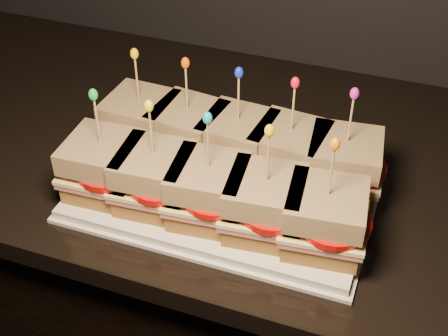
% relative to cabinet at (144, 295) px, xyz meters
% --- Properties ---
extents(cabinet, '(2.25, 0.59, 0.83)m').
position_rel_cabinet_xyz_m(cabinet, '(0.00, 0.00, 0.00)').
color(cabinet, black).
rests_on(cabinet, ground).
extents(granite_slab, '(2.29, 0.63, 0.03)m').
position_rel_cabinet_xyz_m(granite_slab, '(0.00, -0.00, 0.43)').
color(granite_slab, black).
rests_on(granite_slab, cabinet).
extents(platter, '(0.41, 0.25, 0.02)m').
position_rel_cabinet_xyz_m(platter, '(0.23, -0.13, 0.46)').
color(platter, white).
rests_on(platter, granite_slab).
extents(platter_rim, '(0.42, 0.27, 0.01)m').
position_rel_cabinet_xyz_m(platter_rim, '(0.23, -0.13, 0.45)').
color(platter_rim, white).
rests_on(platter_rim, granite_slab).
extents(sandwich_0_bread_bot, '(0.10, 0.10, 0.03)m').
position_rel_cabinet_xyz_m(sandwich_0_bread_bot, '(0.07, -0.07, 0.48)').
color(sandwich_0_bread_bot, brown).
rests_on(sandwich_0_bread_bot, platter).
extents(sandwich_0_ham, '(0.11, 0.10, 0.01)m').
position_rel_cabinet_xyz_m(sandwich_0_ham, '(0.07, -0.07, 0.49)').
color(sandwich_0_ham, '#CD635C').
rests_on(sandwich_0_ham, sandwich_0_bread_bot).
extents(sandwich_0_cheese, '(0.11, 0.11, 0.01)m').
position_rel_cabinet_xyz_m(sandwich_0_cheese, '(0.07, -0.07, 0.50)').
color(sandwich_0_cheese, '#FEEF98').
rests_on(sandwich_0_cheese, sandwich_0_ham).
extents(sandwich_0_tomato, '(0.09, 0.09, 0.01)m').
position_rel_cabinet_xyz_m(sandwich_0_tomato, '(0.08, -0.07, 0.51)').
color(sandwich_0_tomato, red).
rests_on(sandwich_0_tomato, sandwich_0_cheese).
extents(sandwich_0_bread_top, '(0.10, 0.10, 0.03)m').
position_rel_cabinet_xyz_m(sandwich_0_bread_top, '(0.07, -0.07, 0.53)').
color(sandwich_0_bread_top, '#532C11').
rests_on(sandwich_0_bread_top, sandwich_0_tomato).
extents(sandwich_0_pick, '(0.00, 0.00, 0.09)m').
position_rel_cabinet_xyz_m(sandwich_0_pick, '(0.07, -0.07, 0.58)').
color(sandwich_0_pick, tan).
rests_on(sandwich_0_pick, sandwich_0_bread_top).
extents(sandwich_0_frill, '(0.01, 0.01, 0.02)m').
position_rel_cabinet_xyz_m(sandwich_0_frill, '(0.07, -0.07, 0.62)').
color(sandwich_0_frill, yellow).
rests_on(sandwich_0_frill, sandwich_0_pick).
extents(sandwich_1_bread_bot, '(0.11, 0.11, 0.03)m').
position_rel_cabinet_xyz_m(sandwich_1_bread_bot, '(0.15, -0.07, 0.48)').
color(sandwich_1_bread_bot, brown).
rests_on(sandwich_1_bread_bot, platter).
extents(sandwich_1_ham, '(0.12, 0.11, 0.01)m').
position_rel_cabinet_xyz_m(sandwich_1_ham, '(0.15, -0.07, 0.49)').
color(sandwich_1_ham, '#CD635C').
rests_on(sandwich_1_ham, sandwich_1_bread_bot).
extents(sandwich_1_cheese, '(0.12, 0.11, 0.01)m').
position_rel_cabinet_xyz_m(sandwich_1_cheese, '(0.15, -0.07, 0.50)').
color(sandwich_1_cheese, '#FEEF98').
rests_on(sandwich_1_cheese, sandwich_1_ham).
extents(sandwich_1_tomato, '(0.09, 0.09, 0.01)m').
position_rel_cabinet_xyz_m(sandwich_1_tomato, '(0.16, -0.07, 0.51)').
color(sandwich_1_tomato, red).
rests_on(sandwich_1_tomato, sandwich_1_cheese).
extents(sandwich_1_bread_top, '(0.11, 0.11, 0.03)m').
position_rel_cabinet_xyz_m(sandwich_1_bread_top, '(0.15, -0.07, 0.53)').
color(sandwich_1_bread_top, '#532C11').
rests_on(sandwich_1_bread_top, sandwich_1_tomato).
extents(sandwich_1_pick, '(0.00, 0.00, 0.09)m').
position_rel_cabinet_xyz_m(sandwich_1_pick, '(0.15, -0.07, 0.58)').
color(sandwich_1_pick, tan).
rests_on(sandwich_1_pick, sandwich_1_bread_top).
extents(sandwich_1_frill, '(0.01, 0.01, 0.02)m').
position_rel_cabinet_xyz_m(sandwich_1_frill, '(0.15, -0.07, 0.62)').
color(sandwich_1_frill, '#EB5407').
rests_on(sandwich_1_frill, sandwich_1_pick).
extents(sandwich_2_bread_bot, '(0.10, 0.10, 0.03)m').
position_rel_cabinet_xyz_m(sandwich_2_bread_bot, '(0.23, -0.07, 0.48)').
color(sandwich_2_bread_bot, brown).
rests_on(sandwich_2_bread_bot, platter).
extents(sandwich_2_ham, '(0.11, 0.11, 0.01)m').
position_rel_cabinet_xyz_m(sandwich_2_ham, '(0.23, -0.07, 0.49)').
color(sandwich_2_ham, '#CD635C').
rests_on(sandwich_2_ham, sandwich_2_bread_bot).
extents(sandwich_2_cheese, '(0.11, 0.11, 0.01)m').
position_rel_cabinet_xyz_m(sandwich_2_cheese, '(0.23, -0.07, 0.50)').
color(sandwich_2_cheese, '#FEEF98').
rests_on(sandwich_2_cheese, sandwich_2_ham).
extents(sandwich_2_tomato, '(0.09, 0.09, 0.01)m').
position_rel_cabinet_xyz_m(sandwich_2_tomato, '(0.24, -0.07, 0.51)').
color(sandwich_2_tomato, red).
rests_on(sandwich_2_tomato, sandwich_2_cheese).
extents(sandwich_2_bread_top, '(0.10, 0.10, 0.03)m').
position_rel_cabinet_xyz_m(sandwich_2_bread_top, '(0.23, -0.07, 0.53)').
color(sandwich_2_bread_top, '#532C11').
rests_on(sandwich_2_bread_top, sandwich_2_tomato).
extents(sandwich_2_pick, '(0.00, 0.00, 0.09)m').
position_rel_cabinet_xyz_m(sandwich_2_pick, '(0.23, -0.07, 0.58)').
color(sandwich_2_pick, tan).
rests_on(sandwich_2_pick, sandwich_2_bread_top).
extents(sandwich_2_frill, '(0.01, 0.01, 0.02)m').
position_rel_cabinet_xyz_m(sandwich_2_frill, '(0.23, -0.07, 0.62)').
color(sandwich_2_frill, '#1426D9').
rests_on(sandwich_2_frill, sandwich_2_pick).
extents(sandwich_3_bread_bot, '(0.10, 0.10, 0.03)m').
position_rel_cabinet_xyz_m(sandwich_3_bread_bot, '(0.31, -0.07, 0.48)').
color(sandwich_3_bread_bot, brown).
rests_on(sandwich_3_bread_bot, platter).
extents(sandwich_3_ham, '(0.11, 0.11, 0.01)m').
position_rel_cabinet_xyz_m(sandwich_3_ham, '(0.31, -0.07, 0.49)').
color(sandwich_3_ham, '#CD635C').
rests_on(sandwich_3_ham, sandwich_3_bread_bot).
extents(sandwich_3_cheese, '(0.12, 0.11, 0.01)m').
position_rel_cabinet_xyz_m(sandwich_3_cheese, '(0.31, -0.07, 0.50)').
color(sandwich_3_cheese, '#FEEF98').
rests_on(sandwich_3_cheese, sandwich_3_ham).
extents(sandwich_3_tomato, '(0.09, 0.09, 0.01)m').
position_rel_cabinet_xyz_m(sandwich_3_tomato, '(0.32, -0.07, 0.51)').
color(sandwich_3_tomato, red).
rests_on(sandwich_3_tomato, sandwich_3_cheese).
extents(sandwich_3_bread_top, '(0.11, 0.11, 0.03)m').
position_rel_cabinet_xyz_m(sandwich_3_bread_top, '(0.31, -0.07, 0.53)').
color(sandwich_3_bread_top, '#532C11').
rests_on(sandwich_3_bread_top, sandwich_3_tomato).
extents(sandwich_3_pick, '(0.00, 0.00, 0.09)m').
position_rel_cabinet_xyz_m(sandwich_3_pick, '(0.31, -0.07, 0.58)').
color(sandwich_3_pick, tan).
rests_on(sandwich_3_pick, sandwich_3_bread_top).
extents(sandwich_3_frill, '(0.01, 0.01, 0.02)m').
position_rel_cabinet_xyz_m(sandwich_3_frill, '(0.31, -0.07, 0.62)').
color(sandwich_3_frill, red).
rests_on(sandwich_3_frill, sandwich_3_pick).
extents(sandwich_4_bread_bot, '(0.10, 0.10, 0.03)m').
position_rel_cabinet_xyz_m(sandwich_4_bread_bot, '(0.38, -0.07, 0.48)').
color(sandwich_4_bread_bot, brown).
rests_on(sandwich_4_bread_bot, platter).
extents(sandwich_4_ham, '(0.11, 0.11, 0.01)m').
position_rel_cabinet_xyz_m(sandwich_4_ham, '(0.38, -0.07, 0.49)').
color(sandwich_4_ham, '#CD635C').
rests_on(sandwich_4_ham, sandwich_4_bread_bot).
extents(sandwich_4_cheese, '(0.12, 0.11, 0.01)m').
position_rel_cabinet_xyz_m(sandwich_4_cheese, '(0.38, -0.07, 0.50)').
color(sandwich_4_cheese, '#FEEF98').
rests_on(sandwich_4_cheese, sandwich_4_ham).
extents(sandwich_4_tomato, '(0.09, 0.09, 0.01)m').
position_rel_cabinet_xyz_m(sandwich_4_tomato, '(0.40, -0.07, 0.51)').
color(sandwich_4_tomato, red).
rests_on(sandwich_4_tomato, sandwich_4_cheese).
extents(sandwich_4_bread_top, '(0.11, 0.11, 0.03)m').
position_rel_cabinet_xyz_m(sandwich_4_bread_top, '(0.38, -0.07, 0.53)').
color(sandwich_4_bread_top, '#532C11').
rests_on(sandwich_4_bread_top, sandwich_4_tomato).
extents(sandwich_4_pick, '(0.00, 0.00, 0.09)m').
position_rel_cabinet_xyz_m(sandwich_4_pick, '(0.38, -0.07, 0.58)').
color(sandwich_4_pick, tan).
rests_on(sandwich_4_pick, sandwich_4_bread_top).
extents(sandwich_4_frill, '(0.01, 0.01, 0.02)m').
position_rel_cabinet_xyz_m(sandwich_4_frill, '(0.38, -0.07, 0.62)').
color(sandwich_4_frill, '#D31DB2').
rests_on(sandwich_4_frill, sandwich_4_pick).
extents(sandwich_5_bread_bot, '(0.10, 0.10, 0.03)m').
position_rel_cabinet_xyz_m(sandwich_5_bread_bot, '(0.07, -0.18, 0.48)').
color(sandwich_5_bread_bot, brown).
rests_on(sandwich_5_bread_bot, platter).
extents(sandwich_5_ham, '(0.11, 0.10, 0.01)m').
position_rel_cabinet_xyz_m(sandwich_5_ham, '(0.07, -0.18, 0.49)').
color(sandwich_5_ham, '#CD635C').
rests_on(sandwich_5_ham, sandwich_5_bread_bot).
extents(sandwich_5_cheese, '(0.11, 0.11, 0.01)m').
position_rel_cabinet_xyz_m(sandwich_5_cheese, '(0.07, -0.18, 0.50)').
color(sandwich_5_cheese, '#FEEF98').
rests_on(sandwich_5_cheese, sandwich_5_ham).
extents(sandwich_5_tomato, '(0.09, 0.09, 0.01)m').
position_rel_cabinet_xyz_m(sandwich_5_tomato, '(0.08, -0.19, 0.51)').
color(sandwich_5_tomato, red).
rests_on(sandwich_5_tomato, sandwich_5_cheese).
extents(sandwich_5_bread_top, '(0.10, 0.10, 0.03)m').
position_rel_cabinet_xyz_m(sandwich_5_bread_top, '(0.07, -0.18, 0.53)').
color(sandwich_5_bread_top, '#532C11').
rests_on(sandwich_5_bread_top, sandwich_5_tomato).
extents(sandwich_5_pick, '(0.00, 0.00, 0.09)m').
position_rel_cabinet_xyz_m(sandwich_5_pick, '(0.07, -0.18, 0.58)').
color(sandwich_5_pick, tan).
rests_on(sandwich_5_pick, sandwich_5_bread_top).
extents(sandwich_5_frill, '(0.01, 0.01, 0.02)m').
position_rel_cabinet_xyz_m(sandwich_5_frill, '(0.07, -0.18, 0.62)').
color(sandwich_5_frill, green).
rests_on(sandwich_5_frill, sandwich_5_pick).
extents(sandwich_6_bread_bot, '(0.10, 0.10, 0.03)m').
position_rel_cabinet_xyz_m(sandwich_6_bread_bot, '(0.15, -0.18, 0.48)').
color(sandwich_6_bread_bot, brown).
rests_on(sandwich_6_bread_bot, platter).
extents(sandwich_6_ham, '(0.11, 0.11, 0.01)m').
position_rel_cabinet_xyz_m(sandwich_6_ham, '(0.15, -0.18, 0.49)').
color(sandwich_6_ham, '#CD635C').
rests_on(sandwich_6_ham, sandwich_6_bread_bot).
extents(sandwich_6_cheese, '(0.11, 0.11, 0.01)m').
position_rel_cabinet_xyz_m(sandwich_6_cheese, '(0.15, -0.18, 0.50)').
color(sandwich_6_cheese, '#FEEF98').
rests_on(sandwich_6_cheese, sandwich_6_ham).
extents(sandwich_6_tomato, '(0.09, 0.09, 0.01)m').
position_rel_cabinet_xyz_m(sandwich_6_tomato, '(0.16, -0.19, 0.51)').
color(sandwich_6_tomato, red).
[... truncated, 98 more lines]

